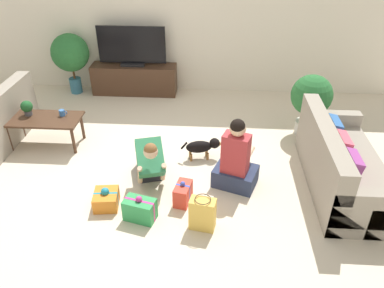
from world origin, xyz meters
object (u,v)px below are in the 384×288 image
potted_plant_corner_right (311,98)px  gift_box_c (140,209)px  dog (203,146)px  mug (62,113)px  gift_bag_a (203,214)px  tv_console (135,79)px  gift_box_a (106,199)px  tv (132,48)px  person_sitting (236,162)px  person_kneeling (149,160)px  tabletop_plant (27,107)px  gift_box_b (183,193)px  potted_plant_back_left (70,54)px  sofa_right (340,165)px  coffee_table (44,121)px

potted_plant_corner_right → gift_box_c: (-2.24, -2.07, -0.47)m
dog → mug: size_ratio=4.70×
gift_box_c → gift_bag_a: gift_bag_a is taller
tv_console → gift_box_a: tv_console is taller
tv → gift_box_c: tv is taller
person_sitting → gift_box_c: 1.31m
tv → person_sitting: 3.30m
potted_plant_corner_right → dog: potted_plant_corner_right is taller
tv → gift_box_a: bearing=-85.1°
person_kneeling → gift_box_a: size_ratio=2.30×
gift_box_a → mug: (-0.97, 1.39, 0.39)m
tabletop_plant → person_sitting: bearing=-16.4°
potted_plant_corner_right → dog: size_ratio=1.71×
person_kneeling → gift_box_a: (-0.45, -0.52, -0.21)m
tv_console → gift_box_c: tv_console is taller
person_sitting → tabletop_plant: size_ratio=4.35×
tv → gift_box_b: size_ratio=3.78×
potted_plant_back_left → gift_box_b: (2.31, -3.03, -0.63)m
potted_plant_back_left → dog: bearing=-39.7°
gift_box_a → potted_plant_back_left: bearing=114.1°
potted_plant_back_left → person_sitting: potted_plant_back_left is taller
sofa_right → gift_box_a: sofa_right is taller
sofa_right → dog: bearing=74.0°
person_sitting → mug: bearing=0.0°
potted_plant_back_left → person_kneeling: 3.26m
gift_box_a → person_kneeling: bearing=49.6°
tv_console → person_kneeling: 2.78m
person_kneeling → gift_box_c: 0.74m
sofa_right → gift_box_c: bearing=107.9°
dog → person_sitting: bearing=-153.9°
sofa_right → tabletop_plant: sofa_right is taller
dog → mug: bearing=70.9°
gift_box_b → mug: bearing=145.9°
person_sitting → sofa_right: bearing=-156.5°
potted_plant_back_left → tabletop_plant: 1.79m
gift_bag_a → potted_plant_back_left: bearing=126.7°
person_sitting → tabletop_plant: bearing=3.4°
tv → potted_plant_back_left: (-1.14, -0.05, -0.12)m
person_sitting → potted_plant_back_left: bearing=-22.4°
tv → person_sitting: tv is taller
coffee_table → person_sitting: bearing=-16.2°
sofa_right → coffee_table: sofa_right is taller
sofa_right → tv: bearing=49.8°
mug → coffee_table: bearing=-159.1°
tv → person_sitting: (1.81, -2.71, -0.52)m
potted_plant_back_left → person_sitting: size_ratio=1.16×
sofa_right → dog: (-1.73, 0.50, -0.11)m
sofa_right → dog: size_ratio=3.36×
gift_box_b → gift_box_c: size_ratio=0.83×
sofa_right → tv: 4.11m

